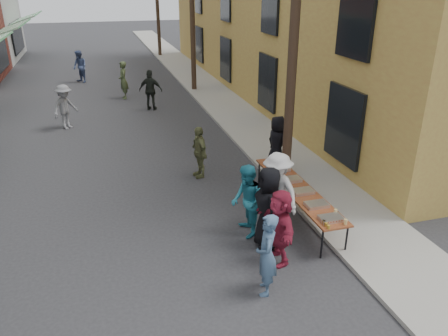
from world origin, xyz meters
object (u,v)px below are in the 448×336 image
serving_table (297,189)px  guest_front_a (268,208)px  utility_pole_near (295,21)px  utility_pole_mid (192,1)px  catering_tray_sausage (331,218)px  guest_front_c (247,201)px  server (277,143)px

serving_table → guest_front_a: guest_front_a is taller
utility_pole_near → guest_front_a: bearing=-120.7°
utility_pole_mid → catering_tray_sausage: 15.90m
utility_pole_mid → serving_table: (-0.50, -13.81, -3.79)m
guest_front_a → guest_front_c: (-0.30, 0.54, -0.08)m
utility_pole_mid → guest_front_a: bearing=-96.6°
guest_front_a → guest_front_c: guest_front_a is taller
guest_front_a → guest_front_c: 0.62m
server → utility_pole_mid: bearing=-16.2°
catering_tray_sausage → guest_front_c: 1.88m
utility_pole_near → catering_tray_sausage: 5.09m
utility_pole_mid → catering_tray_sausage: size_ratio=18.00×
server → guest_front_c: bearing=130.4°
server → guest_front_a: bearing=138.1°
serving_table → server: 2.68m
catering_tray_sausage → guest_front_c: size_ratio=0.29×
catering_tray_sausage → server: size_ratio=0.30×
utility_pole_near → utility_pole_mid: size_ratio=1.00×
utility_pole_mid → guest_front_c: 14.93m
utility_pole_mid → server: utility_pole_mid is taller
utility_pole_mid → catering_tray_sausage: bearing=-91.9°
guest_front_a → catering_tray_sausage: bearing=71.3°
server → catering_tray_sausage: bearing=156.2°
utility_pole_near → serving_table: bearing=-105.5°
serving_table → guest_front_a: bearing=-138.3°
serving_table → server: size_ratio=2.39×
utility_pole_near → utility_pole_mid: bearing=90.0°
guest_front_a → server: 4.09m
utility_pole_near → guest_front_c: bearing=-130.6°
utility_pole_mid → guest_front_c: utility_pole_mid is taller
utility_pole_near → server: 3.65m
serving_table → guest_front_c: guest_front_c is taller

